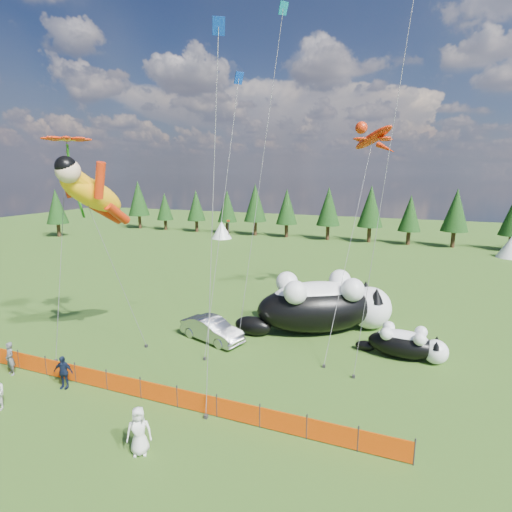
# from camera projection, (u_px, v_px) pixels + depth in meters

# --- Properties ---
(ground) EXTENTS (160.00, 160.00, 0.00)m
(ground) POSITION_uv_depth(u_px,v_px,m) (192.00, 373.00, 21.22)
(ground) COLOR #133309
(ground) RESTS_ON ground
(safety_fence) EXTENTS (22.06, 0.06, 1.10)m
(safety_fence) POSITION_uv_depth(u_px,v_px,m) (159.00, 393.00, 18.39)
(safety_fence) COLOR #262626
(safety_fence) RESTS_ON ground
(tree_line) EXTENTS (90.00, 4.00, 8.00)m
(tree_line) POSITION_uv_depth(u_px,v_px,m) (341.00, 215.00, 61.37)
(tree_line) COLOR black
(tree_line) RESTS_ON ground
(festival_tents) EXTENTS (50.00, 3.20, 2.80)m
(festival_tents) POSITION_uv_depth(u_px,v_px,m) (416.00, 241.00, 53.42)
(festival_tents) COLOR white
(festival_tents) RESTS_ON ground
(cat_large) EXTENTS (9.79, 7.30, 3.88)m
(cat_large) POSITION_uv_depth(u_px,v_px,m) (324.00, 304.00, 26.55)
(cat_large) COLOR black
(cat_large) RESTS_ON ground
(cat_small) EXTENTS (5.10, 2.01, 1.84)m
(cat_small) POSITION_uv_depth(u_px,v_px,m) (406.00, 343.00, 22.80)
(cat_small) COLOR black
(cat_small) RESTS_ON ground
(car) EXTENTS (4.68, 2.82, 1.46)m
(car) POSITION_uv_depth(u_px,v_px,m) (212.00, 329.00, 25.22)
(car) COLOR #A7A8AC
(car) RESTS_ON ground
(spectator_a) EXTENTS (0.74, 0.59, 1.78)m
(spectator_a) POSITION_uv_depth(u_px,v_px,m) (10.00, 359.00, 20.92)
(spectator_a) COLOR #535458
(spectator_a) RESTS_ON ground
(spectator_c) EXTENTS (1.08, 0.72, 1.68)m
(spectator_c) POSITION_uv_depth(u_px,v_px,m) (63.00, 372.00, 19.61)
(spectator_c) COLOR #121B31
(spectator_c) RESTS_ON ground
(spectator_e) EXTENTS (1.11, 1.00, 1.91)m
(spectator_e) POSITION_uv_depth(u_px,v_px,m) (139.00, 431.00, 14.97)
(spectator_e) COLOR silver
(spectator_e) RESTS_ON ground
(superhero_kite) EXTENTS (4.56, 4.95, 11.60)m
(superhero_kite) POSITION_uv_depth(u_px,v_px,m) (93.00, 194.00, 21.10)
(superhero_kite) COLOR #FFAF0D
(superhero_kite) RESTS_ON ground
(gecko_kite) EXTENTS (5.88, 13.92, 16.82)m
(gecko_kite) POSITION_uv_depth(u_px,v_px,m) (373.00, 138.00, 28.83)
(gecko_kite) COLOR red
(gecko_kite) RESTS_ON ground
(flower_kite) EXTENTS (3.37, 3.74, 12.42)m
(flower_kite) POSITION_uv_depth(u_px,v_px,m) (67.00, 142.00, 21.64)
(flower_kite) COLOR red
(flower_kite) RESTS_ON ground
(diamond_kite_a) EXTENTS (0.85, 6.61, 17.40)m
(diamond_kite_a) POSITION_uv_depth(u_px,v_px,m) (237.00, 92.00, 24.88)
(diamond_kite_a) COLOR #0B37AA
(diamond_kite_a) RESTS_ON ground
(diamond_kite_c) EXTENTS (1.21, 3.62, 17.34)m
(diamond_kite_c) POSITION_uv_depth(u_px,v_px,m) (218.00, 48.00, 17.07)
(diamond_kite_c) COLOR #0B37AA
(diamond_kite_c) RESTS_ON ground
(diamond_kite_d) EXTENTS (1.52, 5.79, 21.80)m
(diamond_kite_d) POSITION_uv_depth(u_px,v_px,m) (281.00, 26.00, 25.71)
(diamond_kite_d) COLOR #0C7B90
(diamond_kite_d) RESTS_ON ground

